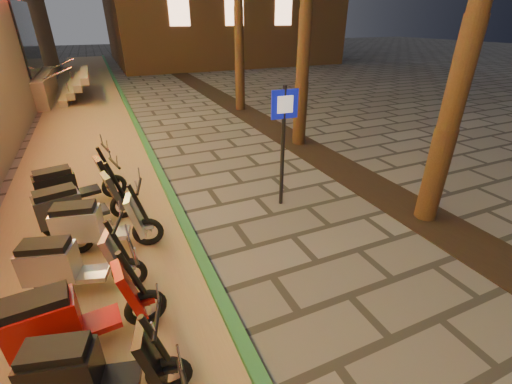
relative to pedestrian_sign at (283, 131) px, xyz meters
name	(u,v)px	position (x,y,z in m)	size (l,w,h in m)	color
ground	(336,364)	(-1.22, -3.70, -1.61)	(120.00, 120.00, 0.00)	#474442
parking_strip	(87,141)	(-3.82, 6.30, -1.60)	(3.40, 60.00, 0.01)	#8C7251
green_curb	(141,133)	(-2.12, 6.30, -1.56)	(0.18, 60.00, 0.10)	#246033
planting_strip	(336,165)	(2.38, 1.30, -1.60)	(1.20, 40.00, 0.02)	black
pedestrian_sign	(283,131)	(0.00, 0.00, 0.00)	(0.55, 0.10, 2.49)	black
scooter_5	(89,369)	(-3.76, -3.02, -1.13)	(1.58, 0.79, 1.11)	black
scooter_6	(70,317)	(-3.94, -2.26, -1.08)	(1.73, 0.61, 1.22)	black
scooter_7	(69,264)	(-3.99, -1.16, -1.11)	(1.63, 0.84, 1.16)	black
scooter_8	(95,225)	(-3.63, -0.23, -1.08)	(1.72, 0.78, 1.21)	black
scooter_9	(76,206)	(-3.93, 0.58, -1.08)	(1.75, 0.81, 1.23)	black
scooter_10	(71,185)	(-4.04, 1.59, -1.08)	(1.74, 0.78, 1.22)	black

